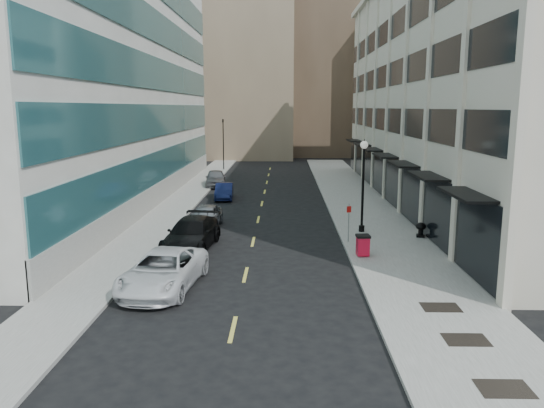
{
  "coord_description": "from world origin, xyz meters",
  "views": [
    {
      "loc": [
        1.73,
        -15.06,
        7.5
      ],
      "look_at": [
        1.14,
        11.12,
        2.7
      ],
      "focal_mm": 35.0,
      "sensor_mm": 36.0,
      "label": 1
    }
  ],
  "objects_px": {
    "car_grey_sedan": "(216,178)",
    "sign_post": "(349,217)",
    "trash_bin": "(363,245)",
    "car_blue_sedan": "(224,191)",
    "urn_planter": "(421,228)",
    "traffic_signal": "(223,122)",
    "car_black_pickup": "(192,234)",
    "car_silver_sedan": "(206,216)",
    "lamppost": "(363,178)",
    "car_white_van": "(163,271)"
  },
  "relations": [
    {
      "from": "car_black_pickup",
      "to": "car_silver_sedan",
      "type": "height_order",
      "value": "car_black_pickup"
    },
    {
      "from": "traffic_signal",
      "to": "car_grey_sedan",
      "type": "distance_m",
      "value": 13.92
    },
    {
      "from": "traffic_signal",
      "to": "car_white_van",
      "type": "relative_size",
      "value": 1.22
    },
    {
      "from": "lamppost",
      "to": "sign_post",
      "type": "relative_size",
      "value": 2.57
    },
    {
      "from": "car_silver_sedan",
      "to": "trash_bin",
      "type": "bearing_deg",
      "value": -33.42
    },
    {
      "from": "car_silver_sedan",
      "to": "car_blue_sedan",
      "type": "relative_size",
      "value": 1.03
    },
    {
      "from": "car_black_pickup",
      "to": "car_grey_sedan",
      "type": "height_order",
      "value": "car_black_pickup"
    },
    {
      "from": "car_black_pickup",
      "to": "lamppost",
      "type": "relative_size",
      "value": 1.02
    },
    {
      "from": "lamppost",
      "to": "car_grey_sedan",
      "type": "bearing_deg",
      "value": 120.52
    },
    {
      "from": "traffic_signal",
      "to": "sign_post",
      "type": "height_order",
      "value": "traffic_signal"
    },
    {
      "from": "traffic_signal",
      "to": "trash_bin",
      "type": "xyz_separation_m",
      "value": [
        11.19,
        -37.28,
        -4.99
      ]
    },
    {
      "from": "car_white_van",
      "to": "urn_planter",
      "type": "relative_size",
      "value": 6.8
    },
    {
      "from": "car_silver_sedan",
      "to": "sign_post",
      "type": "relative_size",
      "value": 1.92
    },
    {
      "from": "car_black_pickup",
      "to": "urn_planter",
      "type": "bearing_deg",
      "value": 15.98
    },
    {
      "from": "traffic_signal",
      "to": "lamppost",
      "type": "xyz_separation_m",
      "value": [
        11.9,
        -32.0,
        -2.31
      ]
    },
    {
      "from": "car_grey_sedan",
      "to": "urn_planter",
      "type": "distance_m",
      "value": 24.85
    },
    {
      "from": "car_grey_sedan",
      "to": "sign_post",
      "type": "height_order",
      "value": "sign_post"
    },
    {
      "from": "urn_planter",
      "to": "car_silver_sedan",
      "type": "bearing_deg",
      "value": 167.27
    },
    {
      "from": "car_white_van",
      "to": "car_black_pickup",
      "type": "bearing_deg",
      "value": 95.6
    },
    {
      "from": "car_grey_sedan",
      "to": "urn_planter",
      "type": "height_order",
      "value": "car_grey_sedan"
    },
    {
      "from": "car_grey_sedan",
      "to": "sign_post",
      "type": "xyz_separation_m",
      "value": [
        10.1,
        -21.53,
        0.76
      ]
    },
    {
      "from": "car_white_van",
      "to": "car_blue_sedan",
      "type": "bearing_deg",
      "value": 96.11
    },
    {
      "from": "car_blue_sedan",
      "to": "trash_bin",
      "type": "height_order",
      "value": "car_blue_sedan"
    },
    {
      "from": "urn_planter",
      "to": "car_white_van",
      "type": "bearing_deg",
      "value": -145.83
    },
    {
      "from": "traffic_signal",
      "to": "car_blue_sedan",
      "type": "distance_m",
      "value": 20.76
    },
    {
      "from": "car_black_pickup",
      "to": "car_silver_sedan",
      "type": "distance_m",
      "value": 5.25
    },
    {
      "from": "car_white_van",
      "to": "lamppost",
      "type": "relative_size",
      "value": 1.03
    },
    {
      "from": "urn_planter",
      "to": "sign_post",
      "type": "bearing_deg",
      "value": -163.45
    },
    {
      "from": "traffic_signal",
      "to": "sign_post",
      "type": "distance_m",
      "value": 36.42
    },
    {
      "from": "car_grey_sedan",
      "to": "urn_planter",
      "type": "xyz_separation_m",
      "value": [
        14.4,
        -20.26,
        -0.14
      ]
    },
    {
      "from": "lamppost",
      "to": "urn_planter",
      "type": "xyz_separation_m",
      "value": [
        3.2,
        -1.26,
        -2.74
      ]
    },
    {
      "from": "car_black_pickup",
      "to": "lamppost",
      "type": "height_order",
      "value": "lamppost"
    },
    {
      "from": "car_white_van",
      "to": "car_black_pickup",
      "type": "xyz_separation_m",
      "value": [
        0.08,
        6.39,
        0.02
      ]
    },
    {
      "from": "lamppost",
      "to": "sign_post",
      "type": "height_order",
      "value": "lamppost"
    },
    {
      "from": "car_white_van",
      "to": "lamppost",
      "type": "height_order",
      "value": "lamppost"
    },
    {
      "from": "traffic_signal",
      "to": "car_grey_sedan",
      "type": "xyz_separation_m",
      "value": [
        0.7,
        -13.0,
        -4.92
      ]
    },
    {
      "from": "car_blue_sedan",
      "to": "urn_planter",
      "type": "height_order",
      "value": "car_blue_sedan"
    },
    {
      "from": "traffic_signal",
      "to": "urn_planter",
      "type": "bearing_deg",
      "value": -65.58
    },
    {
      "from": "trash_bin",
      "to": "sign_post",
      "type": "height_order",
      "value": "sign_post"
    },
    {
      "from": "sign_post",
      "to": "trash_bin",
      "type": "bearing_deg",
      "value": -97.88
    },
    {
      "from": "lamppost",
      "to": "urn_planter",
      "type": "distance_m",
      "value": 4.4
    },
    {
      "from": "car_white_van",
      "to": "car_blue_sedan",
      "type": "height_order",
      "value": "car_white_van"
    },
    {
      "from": "lamppost",
      "to": "car_blue_sedan",
      "type": "bearing_deg",
      "value": 128.66
    },
    {
      "from": "lamppost",
      "to": "trash_bin",
      "type": "bearing_deg",
      "value": -97.61
    },
    {
      "from": "car_white_van",
      "to": "car_black_pickup",
      "type": "relative_size",
      "value": 1.01
    },
    {
      "from": "car_silver_sedan",
      "to": "lamppost",
      "type": "relative_size",
      "value": 0.75
    },
    {
      "from": "car_silver_sedan",
      "to": "car_blue_sedan",
      "type": "xyz_separation_m",
      "value": [
        0.0,
        10.36,
        -0.04
      ]
    },
    {
      "from": "car_silver_sedan",
      "to": "car_grey_sedan",
      "type": "distance_m",
      "value": 17.44
    },
    {
      "from": "trash_bin",
      "to": "car_black_pickup",
      "type": "bearing_deg",
      "value": 165.39
    },
    {
      "from": "car_silver_sedan",
      "to": "car_grey_sedan",
      "type": "bearing_deg",
      "value": 99.74
    }
  ]
}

